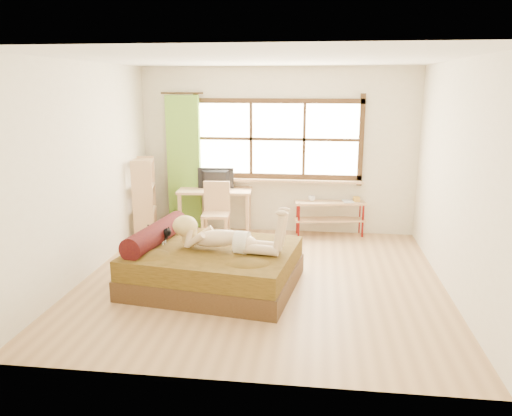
# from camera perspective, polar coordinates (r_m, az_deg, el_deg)

# --- Properties ---
(floor) EXTENTS (4.50, 4.50, 0.00)m
(floor) POSITION_cam_1_polar(r_m,az_deg,el_deg) (6.40, 0.66, -8.20)
(floor) COLOR #9E754C
(floor) RESTS_ON ground
(ceiling) EXTENTS (4.50, 4.50, 0.00)m
(ceiling) POSITION_cam_1_polar(r_m,az_deg,el_deg) (5.94, 0.74, 16.70)
(ceiling) COLOR white
(ceiling) RESTS_ON wall_back
(wall_back) EXTENTS (4.50, 0.00, 4.50)m
(wall_back) POSITION_cam_1_polar(r_m,az_deg,el_deg) (8.24, 2.47, 6.50)
(wall_back) COLOR silver
(wall_back) RESTS_ON floor
(wall_front) EXTENTS (4.50, 0.00, 4.50)m
(wall_front) POSITION_cam_1_polar(r_m,az_deg,el_deg) (3.85, -3.06, -2.08)
(wall_front) COLOR silver
(wall_front) RESTS_ON floor
(wall_left) EXTENTS (0.00, 4.50, 4.50)m
(wall_left) POSITION_cam_1_polar(r_m,az_deg,el_deg) (6.66, -18.96, 3.99)
(wall_left) COLOR silver
(wall_left) RESTS_ON floor
(wall_right) EXTENTS (0.00, 4.50, 4.50)m
(wall_right) POSITION_cam_1_polar(r_m,az_deg,el_deg) (6.20, 21.88, 3.05)
(wall_right) COLOR silver
(wall_right) RESTS_ON floor
(window) EXTENTS (2.80, 0.16, 1.46)m
(window) POSITION_cam_1_polar(r_m,az_deg,el_deg) (8.19, 2.46, 7.58)
(window) COLOR #FFEDBF
(window) RESTS_ON wall_back
(curtain) EXTENTS (0.55, 0.10, 2.20)m
(curtain) POSITION_cam_1_polar(r_m,az_deg,el_deg) (8.42, -8.23, 5.16)
(curtain) COLOR #598C26
(curtain) RESTS_ON wall_back
(bed) EXTENTS (2.15, 1.82, 0.74)m
(bed) POSITION_cam_1_polar(r_m,az_deg,el_deg) (6.17, -5.25, -6.52)
(bed) COLOR #311E0E
(bed) RESTS_ON floor
(woman) EXTENTS (1.41, 0.58, 0.58)m
(woman) POSITION_cam_1_polar(r_m,az_deg,el_deg) (5.92, -3.60, -2.13)
(woman) COLOR #D5B289
(woman) RESTS_ON bed
(kitten) EXTENTS (0.31, 0.16, 0.23)m
(kitten) POSITION_cam_1_polar(r_m,az_deg,el_deg) (6.32, -11.11, -2.98)
(kitten) COLOR black
(kitten) RESTS_ON bed
(desk) EXTENTS (1.23, 0.63, 0.74)m
(desk) POSITION_cam_1_polar(r_m,az_deg,el_deg) (8.21, -4.71, 1.45)
(desk) COLOR tan
(desk) RESTS_ON floor
(monitor) EXTENTS (0.60, 0.12, 0.34)m
(monitor) POSITION_cam_1_polar(r_m,az_deg,el_deg) (8.21, -4.68, 3.36)
(monitor) COLOR black
(monitor) RESTS_ON desk
(chair) EXTENTS (0.45, 0.45, 0.93)m
(chair) POSITION_cam_1_polar(r_m,az_deg,el_deg) (7.87, -4.56, -0.04)
(chair) COLOR tan
(chair) RESTS_ON floor
(pipe_shelf) EXTENTS (1.17, 0.45, 0.64)m
(pipe_shelf) POSITION_cam_1_polar(r_m,az_deg,el_deg) (8.22, 8.53, -0.29)
(pipe_shelf) COLOR tan
(pipe_shelf) RESTS_ON floor
(cup) EXTENTS (0.13, 0.13, 0.09)m
(cup) POSITION_cam_1_polar(r_m,az_deg,el_deg) (8.17, 6.39, 1.09)
(cup) COLOR gray
(cup) RESTS_ON pipe_shelf
(book) EXTENTS (0.20, 0.25, 0.02)m
(book) POSITION_cam_1_polar(r_m,az_deg,el_deg) (8.19, 9.89, 0.75)
(book) COLOR gray
(book) RESTS_ON pipe_shelf
(bookshelf) EXTENTS (0.44, 0.61, 1.28)m
(bookshelf) POSITION_cam_1_polar(r_m,az_deg,el_deg) (8.18, -12.65, 1.13)
(bookshelf) COLOR tan
(bookshelf) RESTS_ON floor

